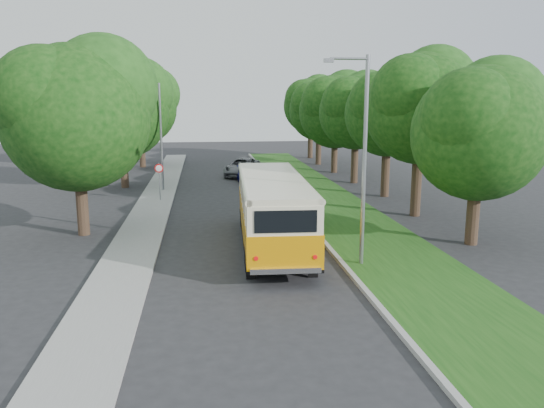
{
  "coord_description": "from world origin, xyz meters",
  "views": [
    {
      "loc": [
        -1.69,
        -21.71,
        6.42
      ],
      "look_at": [
        1.49,
        2.87,
        1.5
      ],
      "focal_mm": 35.0,
      "sensor_mm": 36.0,
      "label": 1
    }
  ],
  "objects": [
    {
      "name": "car_silver",
      "position": [
        2.32,
        9.95,
        0.61
      ],
      "size": [
        2.18,
        3.83,
        1.23
      ],
      "primitive_type": "imported",
      "rotation": [
        0.0,
        0.0,
        -0.21
      ],
      "color": "#B9BABE",
      "rests_on": "ground"
    },
    {
      "name": "ground",
      "position": [
        0.0,
        0.0,
        0.0
      ],
      "size": [
        120.0,
        120.0,
        0.0
      ],
      "primitive_type": "plane",
      "color": "#262629",
      "rests_on": "ground"
    },
    {
      "name": "car_blue",
      "position": [
        1.97,
        18.34,
        0.64
      ],
      "size": [
        2.39,
        4.59,
        1.27
      ],
      "primitive_type": "imported",
      "rotation": [
        0.0,
        0.0,
        0.14
      ],
      "color": "navy",
      "rests_on": "ground"
    },
    {
      "name": "car_white",
      "position": [
        2.71,
        12.56,
        0.7
      ],
      "size": [
        2.15,
        4.45,
        1.4
      ],
      "primitive_type": "imported",
      "rotation": [
        0.0,
        0.0,
        0.16
      ],
      "color": "silver",
      "rests_on": "ground"
    },
    {
      "name": "treeline",
      "position": [
        3.15,
        17.99,
        5.93
      ],
      "size": [
        24.27,
        41.91,
        9.46
      ],
      "color": "#332319",
      "rests_on": "ground"
    },
    {
      "name": "curb",
      "position": [
        3.6,
        5.0,
        0.07
      ],
      "size": [
        0.2,
        70.0,
        0.15
      ],
      "primitive_type": "cube",
      "color": "gray",
      "rests_on": "ground"
    },
    {
      "name": "sidewalk",
      "position": [
        -4.8,
        5.0,
        0.06
      ],
      "size": [
        2.2,
        70.0,
        0.12
      ],
      "primitive_type": "cube",
      "color": "gray",
      "rests_on": "ground"
    },
    {
      "name": "lamppost_near",
      "position": [
        4.21,
        -2.5,
        4.37
      ],
      "size": [
        1.71,
        0.16,
        8.0
      ],
      "color": "gray",
      "rests_on": "ground"
    },
    {
      "name": "lamppost_far",
      "position": [
        -4.7,
        16.0,
        4.12
      ],
      "size": [
        1.71,
        0.16,
        7.5
      ],
      "color": "gray",
      "rests_on": "ground"
    },
    {
      "name": "vintage_bus",
      "position": [
        1.23,
        0.65,
        1.59
      ],
      "size": [
        3.25,
        10.84,
        3.18
      ],
      "primitive_type": null,
      "rotation": [
        0.0,
        0.0,
        -0.05
      ],
      "color": "orange",
      "rests_on": "ground"
    },
    {
      "name": "grass_verge",
      "position": [
        5.95,
        5.0,
        0.07
      ],
      "size": [
        4.5,
        70.0,
        0.13
      ],
      "primitive_type": "cube",
      "color": "#1A4813",
      "rests_on": "ground"
    },
    {
      "name": "warning_sign",
      "position": [
        -4.5,
        11.98,
        1.71
      ],
      "size": [
        0.56,
        0.1,
        2.5
      ],
      "color": "gray",
      "rests_on": "ground"
    },
    {
      "name": "car_grey",
      "position": [
        1.56,
        22.9,
        0.75
      ],
      "size": [
        3.77,
        5.84,
        1.5
      ],
      "primitive_type": "imported",
      "rotation": [
        0.0,
        0.0,
        -0.26
      ],
      "color": "slate",
      "rests_on": "ground"
    }
  ]
}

